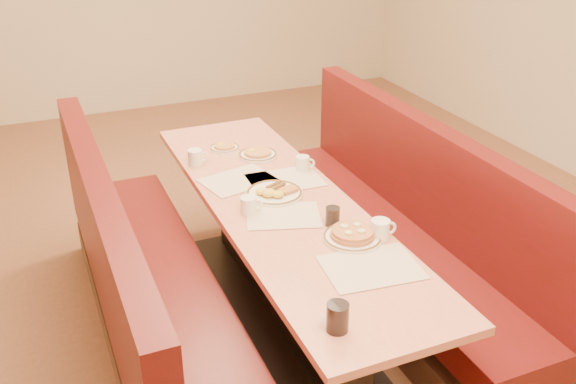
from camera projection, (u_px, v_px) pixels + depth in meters
name	position (u px, v px, depth m)	size (l,w,h in m)	color
ground	(282.00, 320.00, 3.63)	(8.00, 8.00, 0.00)	#9E6647
diner_table	(282.00, 264.00, 3.47)	(0.70, 2.50, 0.75)	black
booth_left	(147.00, 297.00, 3.22)	(0.55, 2.50, 1.05)	#4C3326
booth_right	(398.00, 239.00, 3.73)	(0.55, 2.50, 1.05)	#4C3326
placemat_near_left	(283.00, 215.00, 3.17)	(0.36, 0.27, 0.00)	beige
placemat_near_right	(371.00, 267.00, 2.75)	(0.41, 0.31, 0.00)	beige
placemat_far_left	(238.00, 180.00, 3.53)	(0.38, 0.28, 0.00)	beige
placemat_far_right	(285.00, 180.00, 3.53)	(0.39, 0.29, 0.00)	beige
pancake_plate	(352.00, 235.00, 2.96)	(0.28, 0.28, 0.06)	white
eggs_plate	(274.00, 193.00, 3.36)	(0.30, 0.30, 0.06)	white
extra_plate_mid	(258.00, 154.00, 3.83)	(0.23, 0.23, 0.05)	white
extra_plate_far	(224.00, 147.00, 3.93)	(0.18, 0.18, 0.04)	white
coffee_mug_a	(381.00, 229.00, 2.95)	(0.13, 0.09, 0.09)	white
coffee_mug_b	(249.00, 205.00, 3.18)	(0.11, 0.08, 0.09)	white
coffee_mug_c	(303.00, 163.00, 3.64)	(0.11, 0.08, 0.08)	white
coffee_mug_d	(196.00, 157.00, 3.72)	(0.12, 0.08, 0.09)	white
soda_tumbler_near	(337.00, 317.00, 2.35)	(0.08, 0.08, 0.12)	black
soda_tumbler_mid	(333.00, 216.00, 3.07)	(0.07, 0.07, 0.10)	black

